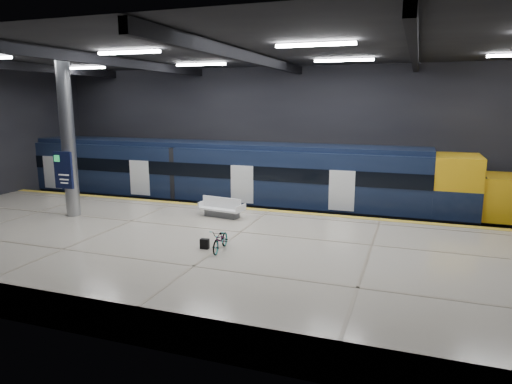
% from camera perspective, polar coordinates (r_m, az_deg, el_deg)
% --- Properties ---
extents(ground, '(30.00, 30.00, 0.00)m').
position_cam_1_polar(ground, '(19.09, -0.82, -7.37)').
color(ground, black).
rests_on(ground, ground).
extents(room_shell, '(30.10, 16.10, 8.05)m').
position_cam_1_polar(room_shell, '(18.10, -0.88, 10.06)').
color(room_shell, black).
rests_on(room_shell, ground).
extents(platform, '(30.00, 11.00, 1.10)m').
position_cam_1_polar(platform, '(16.72, -3.82, -8.15)').
color(platform, '#B9AD9D').
rests_on(platform, ground).
extents(safety_strip, '(30.00, 0.40, 0.01)m').
position_cam_1_polar(safety_strip, '(21.29, 1.73, -2.31)').
color(safety_strip, gold).
rests_on(safety_strip, platform).
extents(rails, '(30.00, 1.52, 0.16)m').
position_cam_1_polar(rails, '(24.09, 3.70, -3.23)').
color(rails, gray).
rests_on(rails, ground).
extents(train, '(29.40, 2.84, 3.79)m').
position_cam_1_polar(train, '(24.67, -3.19, 1.82)').
color(train, black).
rests_on(train, ground).
extents(bench, '(2.09, 1.11, 0.88)m').
position_cam_1_polar(bench, '(20.11, -4.30, -2.26)').
color(bench, '#595B60').
rests_on(bench, platform).
extents(bicycle, '(0.66, 1.51, 0.77)m').
position_cam_1_polar(bicycle, '(15.62, -4.46, -5.96)').
color(bicycle, '#99999E').
rests_on(bicycle, platform).
extents(pannier_bag, '(0.31, 0.20, 0.35)m').
position_cam_1_polar(pannier_bag, '(15.92, -6.43, -6.45)').
color(pannier_bag, black).
rests_on(pannier_bag, platform).
extents(info_column, '(0.90, 0.78, 6.90)m').
position_cam_1_polar(info_column, '(21.46, -22.48, 6.04)').
color(info_column, '#9EA0A5').
rests_on(info_column, platform).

